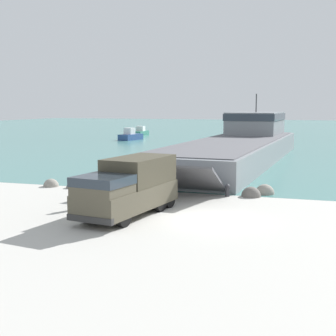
% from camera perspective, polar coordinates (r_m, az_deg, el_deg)
% --- Properties ---
extents(ground_plane, '(240.00, 240.00, 0.00)m').
position_cam_1_polar(ground_plane, '(25.01, 4.61, -6.27)').
color(ground_plane, '#B7B5AD').
extents(water_surface, '(240.00, 180.00, 0.01)m').
position_cam_1_polar(water_surface, '(121.10, 14.74, 4.48)').
color(water_surface, '#477F7A').
rests_on(water_surface, ground_plane).
extents(landing_craft, '(11.08, 41.09, 7.58)m').
position_cam_1_polar(landing_craft, '(53.51, 8.74, 3.03)').
color(landing_craft, gray).
rests_on(landing_craft, ground_plane).
extents(military_truck, '(3.75, 7.60, 3.11)m').
position_cam_1_polar(military_truck, '(25.67, -4.84, -2.23)').
color(military_truck, '#4C4738').
rests_on(military_truck, ground_plane).
extents(soldier_on_ramp, '(0.24, 0.44, 1.77)m').
position_cam_1_polar(soldier_on_ramp, '(27.88, -10.05, -2.77)').
color(soldier_on_ramp, '#566042').
rests_on(soldier_on_ramp, ground_plane).
extents(moored_boat_a, '(3.13, 5.39, 2.15)m').
position_cam_1_polar(moored_boat_a, '(83.67, -4.60, 3.92)').
color(moored_boat_a, navy).
rests_on(moored_boat_a, ground_plane).
extents(moored_boat_b, '(2.32, 5.86, 1.87)m').
position_cam_1_polar(moored_boat_b, '(96.88, -3.42, 4.37)').
color(moored_boat_b, '#2D7060').
rests_on(moored_boat_b, ground_plane).
extents(mooring_bollard, '(0.33, 0.33, 0.83)m').
position_cam_1_polar(mooring_bollard, '(31.31, 7.25, -2.65)').
color(mooring_bollard, '#333338').
rests_on(mooring_bollard, ground_plane).
extents(shoreline_rock_a, '(1.32, 1.32, 1.32)m').
position_cam_1_polar(shoreline_rock_a, '(32.80, 11.71, -3.09)').
color(shoreline_rock_a, gray).
rests_on(shoreline_rock_a, ground_plane).
extents(shoreline_rock_b, '(1.16, 1.16, 1.16)m').
position_cam_1_polar(shoreline_rock_b, '(36.12, -14.06, -2.18)').
color(shoreline_rock_b, gray).
rests_on(shoreline_rock_b, ground_plane).
extents(shoreline_rock_c, '(0.85, 0.85, 0.85)m').
position_cam_1_polar(shoreline_rock_c, '(35.07, -11.63, -2.40)').
color(shoreline_rock_c, '#66605B').
rests_on(shoreline_rock_c, ground_plane).
extents(shoreline_rock_d, '(1.32, 1.32, 1.32)m').
position_cam_1_polar(shoreline_rock_d, '(31.62, 10.09, -3.44)').
color(shoreline_rock_d, '#66605B').
rests_on(shoreline_rock_d, ground_plane).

